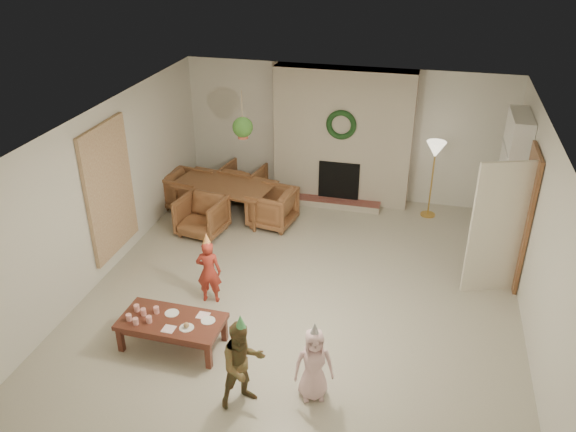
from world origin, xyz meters
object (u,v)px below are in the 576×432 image
(dining_chair_far, at_px, (243,182))
(dining_table, at_px, (224,199))
(dining_chair_left, at_px, (187,191))
(child_plaid, at_px, (242,364))
(dining_chair_near, at_px, (202,216))
(coffee_table_top, at_px, (172,322))
(child_pink, at_px, (314,364))
(child_red, at_px, (209,272))
(dining_chair_right, at_px, (272,207))

(dining_chair_far, bearing_deg, dining_table, 90.00)
(dining_chair_left, bearing_deg, dining_table, -90.00)
(child_plaid, bearing_deg, dining_chair_far, 67.80)
(dining_chair_near, bearing_deg, coffee_table_top, -66.42)
(child_pink, bearing_deg, coffee_table_top, 148.81)
(dining_chair_left, bearing_deg, child_plaid, -140.96)
(child_plaid, xyz_separation_m, child_pink, (0.73, 0.28, -0.08))
(coffee_table_top, xyz_separation_m, child_red, (0.11, 1.02, 0.11))
(dining_chair_near, bearing_deg, child_red, -56.00)
(dining_chair_left, bearing_deg, dining_chair_far, -45.00)
(dining_chair_near, xyz_separation_m, child_red, (0.82, -1.78, 0.14))
(dining_chair_left, bearing_deg, dining_chair_right, -90.00)
(dining_chair_left, xyz_separation_m, coffee_table_top, (1.34, -3.68, 0.03))
(child_pink, bearing_deg, dining_table, 103.21)
(coffee_table_top, distance_m, child_red, 1.03)
(dining_chair_far, bearing_deg, dining_chair_near, 90.00)
(coffee_table_top, height_order, child_pink, child_pink)
(dining_chair_far, bearing_deg, dining_chair_left, 45.00)
(dining_chair_near, distance_m, child_pink, 4.14)
(dining_table, bearing_deg, child_red, -65.34)
(child_red, bearing_deg, dining_chair_left, -70.05)
(coffee_table_top, bearing_deg, dining_chair_left, 111.21)
(coffee_table_top, xyz_separation_m, child_pink, (1.89, -0.42, 0.09))
(dining_chair_near, height_order, child_plaid, child_plaid)
(dining_chair_far, xyz_separation_m, coffee_table_top, (0.46, -4.31, 0.03))
(dining_chair_near, bearing_deg, child_pink, -41.80)
(dining_chair_near, height_order, child_red, child_red)
(dining_chair_far, distance_m, child_red, 3.34)
(dining_table, relative_size, dining_chair_far, 2.34)
(dining_chair_near, bearing_deg, child_plaid, -52.58)
(dining_table, xyz_separation_m, dining_chair_far, (0.12, 0.75, 0.03))
(dining_chair_right, xyz_separation_m, child_red, (-0.25, -2.38, 0.14))
(dining_chair_far, height_order, coffee_table_top, dining_chair_far)
(coffee_table_top, distance_m, child_plaid, 1.36)
(dining_chair_far, bearing_deg, coffee_table_top, 105.48)
(dining_table, height_order, dining_chair_near, dining_chair_near)
(child_plaid, height_order, child_pink, child_plaid)
(dining_chair_near, relative_size, child_pink, 0.82)
(coffee_table_top, bearing_deg, dining_table, 100.58)
(child_pink, bearing_deg, dining_chair_near, 110.19)
(dining_table, height_order, coffee_table_top, dining_table)
(dining_chair_near, height_order, dining_chair_right, same)
(coffee_table_top, bearing_deg, child_pink, -11.32)
(dining_chair_right, bearing_deg, dining_chair_near, -51.34)
(dining_chair_right, height_order, child_pink, child_pink)
(coffee_table_top, distance_m, child_pink, 1.93)
(dining_chair_near, distance_m, dining_chair_left, 1.08)
(dining_chair_far, distance_m, dining_chair_right, 1.22)
(dining_chair_near, relative_size, dining_chair_far, 1.00)
(dining_chair_left, distance_m, child_pink, 5.22)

